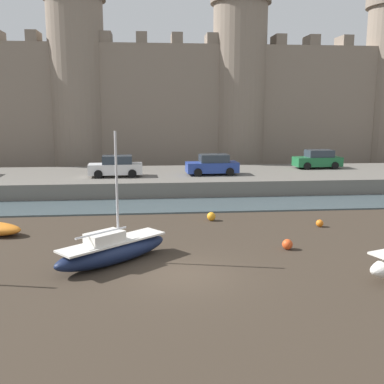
# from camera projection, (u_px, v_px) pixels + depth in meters

# --- Properties ---
(ground_plane) EXTENTS (160.00, 160.00, 0.00)m
(ground_plane) POSITION_uv_depth(u_px,v_px,m) (183.00, 274.00, 17.59)
(ground_plane) COLOR #382D23
(water_channel) EXTENTS (80.00, 4.50, 0.10)m
(water_channel) POSITION_uv_depth(u_px,v_px,m) (169.00, 206.00, 29.83)
(water_channel) COLOR #47565B
(water_channel) RESTS_ON ground
(quay_road) EXTENTS (61.97, 10.00, 1.21)m
(quay_road) POSITION_uv_depth(u_px,v_px,m) (165.00, 180.00, 36.82)
(quay_road) COLOR #666059
(quay_road) RESTS_ON ground
(castle) EXTENTS (56.17, 6.21, 20.89)m
(castle) POSITION_uv_depth(u_px,v_px,m) (160.00, 94.00, 46.45)
(castle) COLOR gray
(castle) RESTS_ON ground
(sailboat_foreground_right) EXTENTS (5.04, 4.58, 5.50)m
(sailboat_foreground_right) POSITION_uv_depth(u_px,v_px,m) (113.00, 250.00, 18.73)
(sailboat_foreground_right) COLOR #141E3D
(sailboat_foreground_right) RESTS_ON ground
(mooring_buoy_near_shore) EXTENTS (0.40, 0.40, 0.40)m
(mooring_buoy_near_shore) POSITION_uv_depth(u_px,v_px,m) (320.00, 223.00, 24.59)
(mooring_buoy_near_shore) COLOR orange
(mooring_buoy_near_shore) RESTS_ON ground
(mooring_buoy_near_channel) EXTENTS (0.50, 0.50, 0.50)m
(mooring_buoy_near_channel) POSITION_uv_depth(u_px,v_px,m) (211.00, 216.00, 25.94)
(mooring_buoy_near_channel) COLOR orange
(mooring_buoy_near_channel) RESTS_ON ground
(mooring_buoy_off_centre) EXTENTS (0.48, 0.48, 0.48)m
(mooring_buoy_off_centre) POSITION_uv_depth(u_px,v_px,m) (287.00, 244.00, 20.62)
(mooring_buoy_off_centre) COLOR #E04C1E
(mooring_buoy_off_centre) RESTS_ON ground
(car_quay_west) EXTENTS (4.18, 2.04, 1.62)m
(car_quay_west) POSITION_uv_depth(u_px,v_px,m) (318.00, 159.00, 39.63)
(car_quay_west) COLOR #1E6638
(car_quay_west) RESTS_ON quay_road
(car_quay_centre_east) EXTENTS (4.18, 2.04, 1.62)m
(car_quay_centre_east) POSITION_uv_depth(u_px,v_px,m) (116.00, 167.00, 34.73)
(car_quay_centre_east) COLOR silver
(car_quay_centre_east) RESTS_ON quay_road
(car_quay_centre_west) EXTENTS (4.18, 2.04, 1.62)m
(car_quay_centre_west) POSITION_uv_depth(u_px,v_px,m) (213.00, 165.00, 35.71)
(car_quay_centre_west) COLOR #263F99
(car_quay_centre_west) RESTS_ON quay_road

